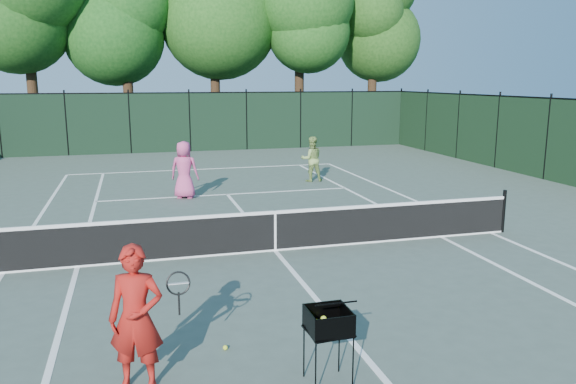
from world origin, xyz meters
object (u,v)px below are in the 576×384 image
object	(u,v)px
loose_ball_midcourt	(225,348)
player_green	(312,159)
ball_hopper	(328,321)
player_pink	(184,170)
coach	(136,318)

from	to	relation	value
loose_ball_midcourt	player_green	bearing A→B (deg)	66.95
loose_ball_midcourt	ball_hopper	bearing A→B (deg)	-48.24
player_pink	loose_ball_midcourt	bearing A→B (deg)	109.14
player_pink	player_green	world-z (taller)	player_pink
ball_hopper	loose_ball_midcourt	size ratio (longest dim) A/B	14.45
player_green	loose_ball_midcourt	world-z (taller)	player_green
ball_hopper	coach	bearing A→B (deg)	162.22
coach	loose_ball_midcourt	distance (m)	1.61
player_pink	coach	bearing A→B (deg)	103.35
loose_ball_midcourt	coach	bearing A→B (deg)	-149.51
coach	player_pink	xyz separation A→B (m)	(1.59, 11.18, -0.00)
ball_hopper	loose_ball_midcourt	bearing A→B (deg)	127.16
coach	player_green	distance (m)	14.44
player_green	loose_ball_midcourt	bearing A→B (deg)	70.36
coach	player_green	size ratio (longest dim) A/B	1.09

